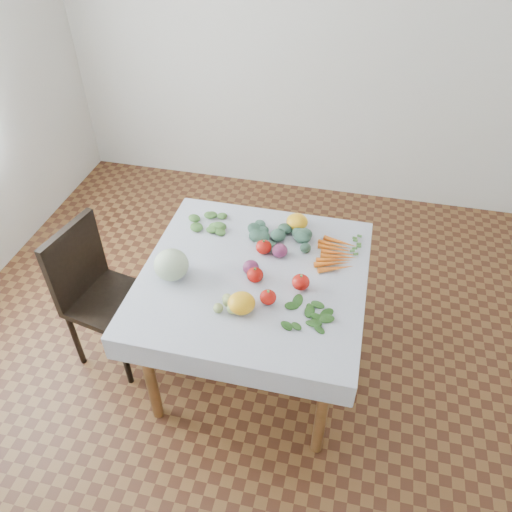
{
  "coord_description": "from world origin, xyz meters",
  "views": [
    {
      "loc": [
        0.43,
        -1.79,
        2.48
      ],
      "look_at": [
        -0.0,
        0.07,
        0.82
      ],
      "focal_mm": 35.0,
      "sensor_mm": 36.0,
      "label": 1
    }
  ],
  "objects": [
    {
      "name": "table",
      "position": [
        0.0,
        0.0,
        0.65
      ],
      "size": [
        1.0,
        1.0,
        0.75
      ],
      "color": "brown",
      "rests_on": "ground"
    },
    {
      "name": "heirloom_front",
      "position": [
        0.0,
        -0.25,
        0.8
      ],
      "size": [
        0.15,
        0.15,
        0.09
      ],
      "primitive_type": "ellipsoid",
      "rotation": [
        0.0,
        0.0,
        -0.16
      ],
      "color": "gold",
      "rests_on": "tablecloth"
    },
    {
      "name": "basil_bunch",
      "position": [
        0.28,
        -0.22,
        0.76
      ],
      "size": [
        0.3,
        0.21,
        0.01
      ],
      "color": "#234A17",
      "rests_on": "tablecloth"
    },
    {
      "name": "dill_bunch",
      "position": [
        -0.35,
        0.32,
        0.77
      ],
      "size": [
        0.25,
        0.21,
        0.03
      ],
      "color": "#4F883E",
      "rests_on": "tablecloth"
    },
    {
      "name": "ground",
      "position": [
        0.0,
        0.0,
        0.0
      ],
      "size": [
        4.0,
        4.0,
        0.0
      ],
      "primitive_type": "plane",
      "color": "brown"
    },
    {
      "name": "back_wall",
      "position": [
        0.0,
        2.0,
        1.35
      ],
      "size": [
        4.0,
        0.04,
        2.7
      ],
      "primitive_type": "cube",
      "color": "white",
      "rests_on": "ground"
    },
    {
      "name": "cabbage",
      "position": [
        -0.39,
        -0.11,
        0.83
      ],
      "size": [
        0.22,
        0.22,
        0.16
      ],
      "primitive_type": "ellipsoid",
      "rotation": [
        0.0,
        0.0,
        -0.3
      ],
      "color": "beige",
      "rests_on": "tablecloth"
    },
    {
      "name": "tomato_b",
      "position": [
        0.25,
        -0.04,
        0.79
      ],
      "size": [
        0.09,
        0.09,
        0.08
      ],
      "primitive_type": "ellipsoid",
      "rotation": [
        0.0,
        0.0,
        0.06
      ],
      "color": "#B5120C",
      "rests_on": "tablecloth"
    },
    {
      "name": "onion_a",
      "position": [
        0.1,
        0.17,
        0.79
      ],
      "size": [
        0.11,
        0.11,
        0.07
      ],
      "primitive_type": "ellipsoid",
      "rotation": [
        0.0,
        0.0,
        -0.39
      ],
      "color": "#5A1941",
      "rests_on": "tablecloth"
    },
    {
      "name": "tablecloth",
      "position": [
        0.0,
        0.0,
        0.75
      ],
      "size": [
        1.12,
        1.12,
        0.01
      ],
      "primitive_type": "cube",
      "color": "silver",
      "rests_on": "table"
    },
    {
      "name": "tomato_a",
      "position": [
        0.01,
        0.17,
        0.79
      ],
      "size": [
        0.1,
        0.1,
        0.07
      ],
      "primitive_type": "ellipsoid",
      "rotation": [
        0.0,
        0.0,
        -0.16
      ],
      "color": "#B5120C",
      "rests_on": "tablecloth"
    },
    {
      "name": "carrot_bunch",
      "position": [
        0.39,
        0.23,
        0.77
      ],
      "size": [
        0.19,
        0.3,
        0.03
      ],
      "color": "orange",
      "rests_on": "tablecloth"
    },
    {
      "name": "tomato_c",
      "position": [
        0.02,
        -0.04,
        0.79
      ],
      "size": [
        0.1,
        0.1,
        0.07
      ],
      "primitive_type": "ellipsoid",
      "rotation": [
        0.0,
        0.0,
        0.17
      ],
      "color": "#B5120C",
      "rests_on": "tablecloth"
    },
    {
      "name": "kale_bunch",
      "position": [
        0.09,
        0.3,
        0.78
      ],
      "size": [
        0.36,
        0.28,
        0.05
      ],
      "color": "#355747",
      "rests_on": "tablecloth"
    },
    {
      "name": "heirloom_back",
      "position": [
        0.15,
        0.42,
        0.8
      ],
      "size": [
        0.14,
        0.14,
        0.08
      ],
      "primitive_type": "ellipsoid",
      "rotation": [
        0.0,
        0.0,
        0.16
      ],
      "color": "gold",
      "rests_on": "tablecloth"
    },
    {
      "name": "tomato_d",
      "position": [
        0.11,
        -0.18,
        0.79
      ],
      "size": [
        0.09,
        0.09,
        0.07
      ],
      "primitive_type": "ellipsoid",
      "rotation": [
        0.0,
        0.0,
        0.2
      ],
      "color": "#B5120C",
      "rests_on": "tablecloth"
    },
    {
      "name": "chair",
      "position": [
        -0.9,
        -0.06,
        0.51
      ],
      "size": [
        0.48,
        0.48,
        0.9
      ],
      "color": "black",
      "rests_on": "ground"
    },
    {
      "name": "tomatillo_cluster",
      "position": [
        -0.08,
        -0.25,
        0.78
      ],
      "size": [
        0.16,
        0.1,
        0.04
      ],
      "color": "#B1C672",
      "rests_on": "tablecloth"
    },
    {
      "name": "onion_b",
      "position": [
        -0.02,
        0.01,
        0.79
      ],
      "size": [
        0.11,
        0.11,
        0.07
      ],
      "primitive_type": "ellipsoid",
      "rotation": [
        0.0,
        0.0,
        0.34
      ],
      "color": "#5A1941",
      "rests_on": "tablecloth"
    }
  ]
}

